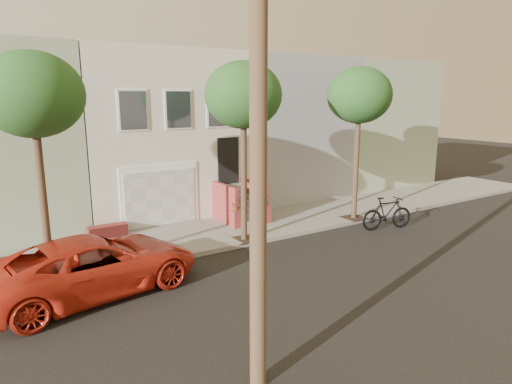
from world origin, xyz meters
TOP-DOWN VIEW (x-y plane):
  - ground at (0.00, 0.00)m, footprint 90.00×90.00m
  - sidewalk at (0.00, 5.35)m, footprint 40.00×3.70m
  - house_row at (0.00, 11.19)m, footprint 33.10×11.70m
  - tree_left at (-5.50, 3.90)m, footprint 2.70×2.57m
  - tree_mid at (1.00, 3.90)m, footprint 2.70×2.57m
  - tree_right at (6.50, 3.90)m, footprint 2.70×2.57m
  - pickup_truck at (-4.57, 2.53)m, footprint 6.00×3.46m
  - motorcycle at (6.75, 2.32)m, footprint 2.31×1.17m

SIDE VIEW (x-z plane):
  - ground at x=0.00m, z-range 0.00..0.00m
  - sidewalk at x=0.00m, z-range 0.00..0.15m
  - motorcycle at x=6.75m, z-range 0.00..1.34m
  - pickup_truck at x=-4.57m, z-range 0.00..1.57m
  - house_row at x=0.00m, z-range 0.14..7.14m
  - tree_left at x=-5.50m, z-range 2.11..8.41m
  - tree_mid at x=1.00m, z-range 2.11..8.41m
  - tree_right at x=6.50m, z-range 2.11..8.41m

